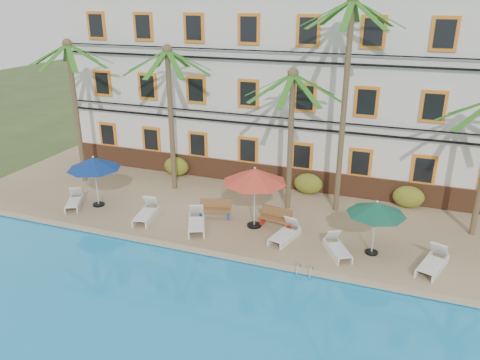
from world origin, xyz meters
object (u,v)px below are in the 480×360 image
at_px(palm_a, 74,92).
at_px(umbrella_green, 377,208).
at_px(palm_c, 291,120).
at_px(umbrella_blue, 94,163).
at_px(lounger_d, 285,233).
at_px(palm_d, 346,82).
at_px(palm_b, 170,99).
at_px(lounger_b, 147,213).
at_px(lounger_e, 337,247).
at_px(pool_ladder, 305,273).
at_px(bench_left, 215,209).
at_px(umbrella_red, 255,176).
at_px(lounger_f, 433,262).
at_px(lounger_a, 74,201).
at_px(bench_right, 276,218).
at_px(lounger_c, 196,222).

relative_size(palm_a, umbrella_green, 3.30).
bearing_deg(palm_a, palm_c, 2.02).
height_order(umbrella_blue, lounger_d, umbrella_blue).
bearing_deg(lounger_d, palm_d, 67.54).
bearing_deg(lounger_d, umbrella_blue, 178.92).
distance_m(palm_b, umbrella_blue, 4.96).
bearing_deg(lounger_d, lounger_b, -177.56).
relative_size(lounger_b, lounger_d, 1.06).
xyz_separation_m(palm_c, palm_d, (2.26, 0.57, 1.76)).
bearing_deg(lounger_e, palm_d, 99.96).
relative_size(lounger_e, pool_ladder, 2.46).
xyz_separation_m(umbrella_green, pool_ladder, (-2.21, -2.41, -2.00)).
bearing_deg(pool_ladder, umbrella_blue, 167.19).
height_order(palm_a, umbrella_blue, palm_a).
xyz_separation_m(umbrella_blue, pool_ladder, (11.04, -2.51, -2.21)).
height_order(palm_a, lounger_b, palm_a).
distance_m(palm_d, bench_left, 8.25).
distance_m(palm_d, lounger_b, 10.83).
relative_size(palm_c, lounger_e, 3.71).
bearing_deg(palm_c, umbrella_blue, -161.48).
height_order(umbrella_red, lounger_f, umbrella_red).
height_order(bench_left, pool_ladder, bench_left).
distance_m(lounger_a, pool_ladder, 12.28).
relative_size(palm_d, bench_right, 6.33).
relative_size(lounger_c, pool_ladder, 2.83).
relative_size(lounger_a, lounger_f, 0.90).
bearing_deg(palm_c, palm_b, 177.01).
xyz_separation_m(palm_a, bench_left, (8.78, -1.87, -4.53)).
height_order(lounger_c, lounger_f, lounger_c).
xyz_separation_m(palm_d, umbrella_green, (2.06, -3.66, -4.20)).
height_order(palm_b, lounger_d, palm_b).
xyz_separation_m(lounger_d, pool_ladder, (1.39, -2.33, -0.28)).
height_order(palm_d, umbrella_red, palm_d).
distance_m(lounger_f, bench_left, 9.64).
xyz_separation_m(palm_d, bench_left, (-5.20, -2.85, -5.73)).
bearing_deg(bench_right, lounger_c, -158.17).
distance_m(lounger_a, bench_right, 10.12).
height_order(lounger_a, bench_right, bench_right).
distance_m(umbrella_blue, lounger_e, 12.10).
bearing_deg(palm_c, lounger_e, -50.24).
xyz_separation_m(palm_c, pool_ladder, (2.11, -5.50, -4.45)).
height_order(lounger_a, lounger_b, lounger_b).
height_order(umbrella_green, lounger_b, umbrella_green).
height_order(lounger_c, lounger_e, lounger_c).
bearing_deg(lounger_c, bench_left, 74.54).
xyz_separation_m(palm_a, palm_c, (11.72, 0.41, -0.55)).
height_order(palm_c, bench_left, palm_c).
bearing_deg(pool_ladder, umbrella_green, 47.42).
xyz_separation_m(palm_c, umbrella_blue, (-8.93, -2.99, -2.23)).
bearing_deg(bench_left, palm_c, 37.79).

